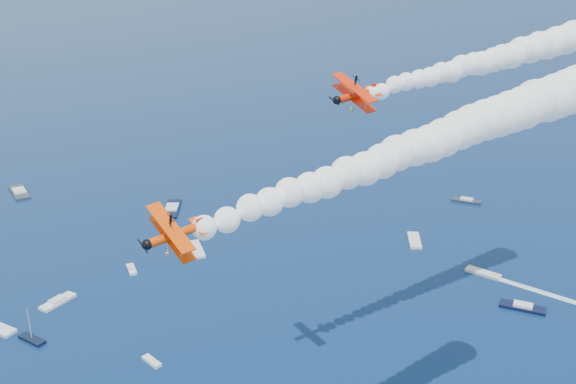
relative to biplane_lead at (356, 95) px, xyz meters
name	(u,v)px	position (x,y,z in m)	size (l,w,h in m)	color
biplane_lead	(356,95)	(0.00, 0.00, 0.00)	(8.47, 9.50, 5.72)	#FE2705
biplane_trail	(174,235)	(-38.88, -32.98, -2.23)	(6.35, 7.13, 4.29)	#FF4605
smoke_trail_lead	(503,57)	(33.80, 5.23, 2.64)	(68.46, 16.34, 12.08)	white
smoke_trail_trail	(428,143)	(-5.34, -26.26, 0.41)	(67.98, 19.06, 12.08)	white
spectator_boats	(129,248)	(-23.04, 79.52, -57.74)	(211.64, 163.33, 0.70)	silver
boat_wakes	(262,374)	(-11.35, 12.97, -58.06)	(178.93, 45.89, 0.04)	white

